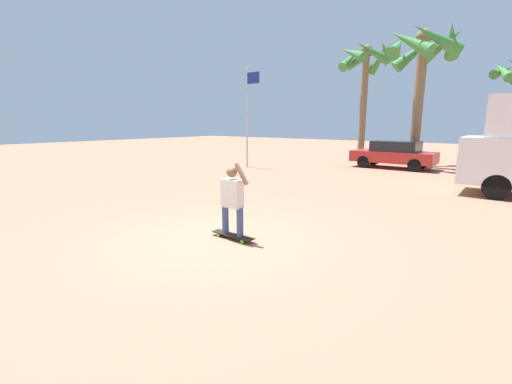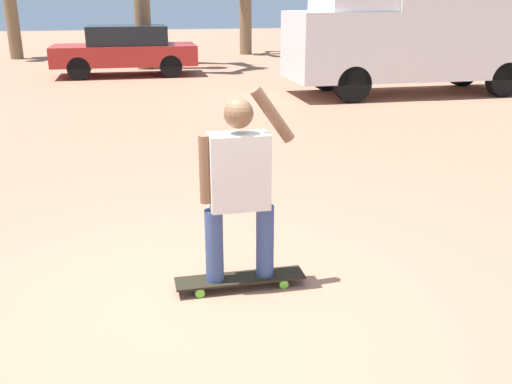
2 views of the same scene
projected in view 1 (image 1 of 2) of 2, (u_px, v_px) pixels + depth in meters
ground_plane at (213, 238)px, 7.13m from camera, size 80.00×80.00×0.00m
skateboard at (233, 235)px, 7.09m from camera, size 1.03×0.22×0.09m
person_skateboarder at (232, 197)px, 6.93m from camera, size 0.72×0.22×1.51m
parked_car_red at (394, 154)px, 17.99m from camera, size 4.12×1.80×1.43m
palm_tree_center_background at (424, 54)px, 17.80m from camera, size 3.93×4.19×7.32m
palm_tree_far_left at (366, 64)px, 23.87m from camera, size 3.82×3.98×7.86m
flagpole at (248, 111)px, 18.01m from camera, size 0.87×0.12×5.16m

